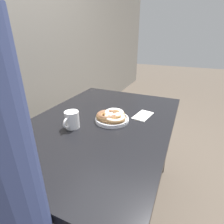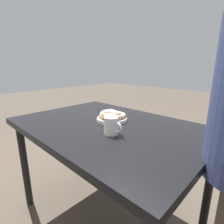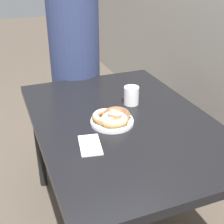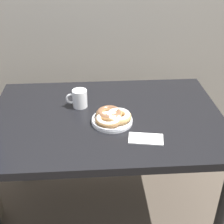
{
  "view_description": "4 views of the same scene",
  "coord_description": "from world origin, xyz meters",
  "px_view_note": "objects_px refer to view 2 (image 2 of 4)",
  "views": [
    {
      "loc": [
        -0.85,
        -0.27,
        1.21
      ],
      "look_at": [
        0.02,
        0.11,
        0.78
      ],
      "focal_mm": 28.0,
      "sensor_mm": 36.0,
      "label": 1
    },
    {
      "loc": [
        -0.76,
        0.92,
        1.09
      ],
      "look_at": [
        0.02,
        0.11,
        0.78
      ],
      "focal_mm": 28.0,
      "sensor_mm": 36.0,
      "label": 2
    },
    {
      "loc": [
        1.22,
        -0.36,
        1.45
      ],
      "look_at": [
        0.02,
        0.11,
        0.78
      ],
      "focal_mm": 50.0,
      "sensor_mm": 36.0,
      "label": 3
    },
    {
      "loc": [
        -0.07,
        -1.2,
        1.57
      ],
      "look_at": [
        0.02,
        0.11,
        0.78
      ],
      "focal_mm": 50.0,
      "sensor_mm": 36.0,
      "label": 4
    }
  ],
  "objects_px": {
    "donut_plate": "(112,116)",
    "napkin": "(112,112)",
    "coffee_mug": "(112,125)",
    "dining_table": "(108,134)"
  },
  "relations": [
    {
      "from": "donut_plate",
      "to": "napkin",
      "type": "height_order",
      "value": "donut_plate"
    },
    {
      "from": "donut_plate",
      "to": "dining_table",
      "type": "bearing_deg",
      "value": 110.69
    },
    {
      "from": "dining_table",
      "to": "napkin",
      "type": "relative_size",
      "value": 7.04
    },
    {
      "from": "coffee_mug",
      "to": "napkin",
      "type": "relative_size",
      "value": 0.67
    },
    {
      "from": "dining_table",
      "to": "coffee_mug",
      "type": "bearing_deg",
      "value": 142.96
    },
    {
      "from": "coffee_mug",
      "to": "napkin",
      "type": "height_order",
      "value": "coffee_mug"
    },
    {
      "from": "dining_table",
      "to": "coffee_mug",
      "type": "height_order",
      "value": "coffee_mug"
    },
    {
      "from": "dining_table",
      "to": "donut_plate",
      "type": "height_order",
      "value": "donut_plate"
    },
    {
      "from": "dining_table",
      "to": "napkin",
      "type": "bearing_deg",
      "value": -52.68
    },
    {
      "from": "donut_plate",
      "to": "napkin",
      "type": "xyz_separation_m",
      "value": [
        0.14,
        -0.16,
        -0.03
      ]
    }
  ]
}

